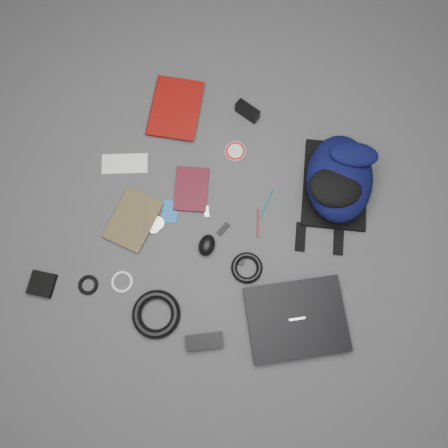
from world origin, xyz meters
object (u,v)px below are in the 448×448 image
(compact_camera, at_px, (247,111))
(mouse, at_px, (207,245))
(backpack, at_px, (339,179))
(pouch, at_px, (42,284))
(comic_book, at_px, (115,211))
(dvd_case, at_px, (191,189))
(laptop, at_px, (296,319))
(textbook_red, at_px, (151,105))
(power_brick, at_px, (204,341))

(compact_camera, relative_size, mouse, 1.19)
(backpack, distance_m, pouch, 1.26)
(comic_book, bearing_deg, dvd_case, 41.84)
(laptop, xyz_separation_m, textbook_red, (-0.85, 0.68, -0.00))
(power_brick, bearing_deg, mouse, 82.79)
(compact_camera, xyz_separation_m, power_brick, (0.13, -0.97, -0.01))
(laptop, distance_m, dvd_case, 0.67)
(backpack, xyz_separation_m, compact_camera, (-0.45, 0.20, -0.06))
(laptop, xyz_separation_m, comic_book, (-0.83, 0.18, -0.01))
(comic_book, height_order, mouse, mouse)
(comic_book, bearing_deg, pouch, -107.34)
(laptop, relative_size, mouse, 4.17)
(compact_camera, relative_size, pouch, 1.12)
(comic_book, xyz_separation_m, pouch, (-0.16, -0.37, 0.00))
(laptop, bearing_deg, backpack, 63.54)
(compact_camera, bearing_deg, pouch, -100.53)
(textbook_red, bearing_deg, pouch, -108.07)
(backpack, bearing_deg, mouse, -148.14)
(backpack, distance_m, textbook_red, 0.87)
(compact_camera, height_order, power_brick, compact_camera)
(comic_book, distance_m, mouse, 0.41)
(textbook_red, height_order, mouse, mouse)
(textbook_red, bearing_deg, dvd_case, -55.60)
(textbook_red, bearing_deg, power_brick, -67.13)
(textbook_red, bearing_deg, compact_camera, 4.10)
(dvd_case, xyz_separation_m, compact_camera, (0.12, 0.40, 0.02))
(power_brick, height_order, pouch, power_brick)
(backpack, distance_m, compact_camera, 0.49)
(backpack, distance_m, dvd_case, 0.61)
(laptop, height_order, dvd_case, laptop)
(backpack, relative_size, textbook_red, 1.44)
(comic_book, bearing_deg, power_brick, -29.35)
(mouse, bearing_deg, pouch, -149.99)
(pouch, bearing_deg, mouse, 31.47)
(compact_camera, bearing_deg, laptop, -41.15)
(mouse, relative_size, pouch, 0.94)
(dvd_case, xyz_separation_m, mouse, (0.14, -0.21, 0.02))
(power_brick, bearing_deg, backpack, 43.27)
(textbook_red, bearing_deg, laptop, -47.65)
(compact_camera, bearing_deg, mouse, -68.81)
(textbook_red, height_order, dvd_case, textbook_red)
(laptop, relative_size, pouch, 3.91)
(mouse, relative_size, power_brick, 0.64)
(textbook_red, height_order, compact_camera, compact_camera)
(pouch, bearing_deg, backpack, 37.45)
(comic_book, relative_size, power_brick, 1.67)
(laptop, xyz_separation_m, power_brick, (-0.31, -0.19, -0.00))
(laptop, distance_m, comic_book, 0.85)
(laptop, height_order, comic_book, laptop)
(backpack, xyz_separation_m, textbook_red, (-0.86, 0.10, -0.07))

